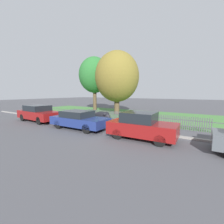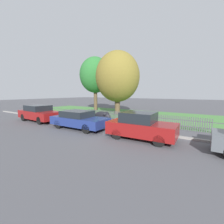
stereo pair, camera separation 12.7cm
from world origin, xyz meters
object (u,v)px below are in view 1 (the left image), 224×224
Objects in this scene: covered_motorcycle at (103,116)px; parked_car_navy_estate at (141,126)px; parked_car_silver_hatchback at (39,113)px; tree_nearest_kerb at (94,75)px; tree_behind_motorcycle at (117,77)px; parked_car_black_saloon at (79,119)px.

parked_car_navy_estate is at bearing -25.78° from covered_motorcycle.
parked_car_navy_estate is 4.75m from covered_motorcycle.
tree_nearest_kerb is at bearing 99.19° from parked_car_silver_hatchback.
tree_nearest_kerb reaches higher than tree_behind_motorcycle.
parked_car_silver_hatchback is 6.18m from covered_motorcycle.
covered_motorcycle is 7.31m from tree_behind_motorcycle.
tree_nearest_kerb is 1.04× the size of tree_behind_motorcycle.
tree_behind_motorcycle reaches higher than parked_car_black_saloon.
tree_behind_motorcycle reaches higher than parked_car_navy_estate.
parked_car_silver_hatchback is 9.57m from tree_behind_motorcycle.
parked_car_black_saloon is 2.27m from covered_motorcycle.
tree_nearest_kerb is 5.34m from tree_behind_motorcycle.
parked_car_navy_estate reaches higher than parked_car_silver_hatchback.
parked_car_silver_hatchback is 1.04× the size of parked_car_black_saloon.
parked_car_silver_hatchback is 5.24m from parked_car_black_saloon.
parked_car_black_saloon is 4.83m from parked_car_navy_estate.
parked_car_silver_hatchback is at bearing 177.52° from parked_car_black_saloon.
parked_car_silver_hatchback is at bearing 177.94° from parked_car_navy_estate.
parked_car_black_saloon reaches higher than covered_motorcycle.
covered_motorcycle is (5.81, 2.10, -0.10)m from parked_car_silver_hatchback.
parked_car_silver_hatchback is 0.58× the size of tree_nearest_kerb.
parked_car_black_saloon is 12.63m from tree_nearest_kerb.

